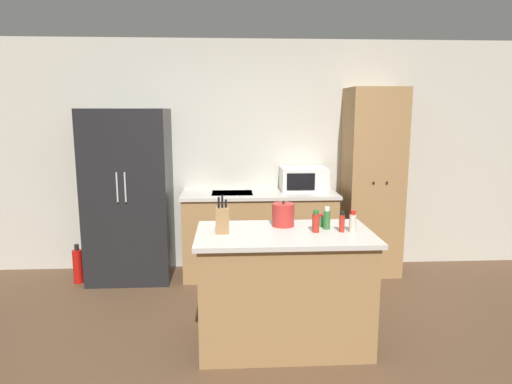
{
  "coord_description": "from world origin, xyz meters",
  "views": [
    {
      "loc": [
        -0.27,
        -2.9,
        1.83
      ],
      "look_at": [
        -0.02,
        1.4,
        1.05
      ],
      "focal_mm": 32.0,
      "sensor_mm": 36.0,
      "label": 1
    }
  ],
  "objects_px": {
    "spice_bottle_amber_oil": "(320,221)",
    "spice_bottle_green_herb": "(353,222)",
    "microwave": "(304,179)",
    "spice_bottle_tall_dark": "(342,222)",
    "refrigerator": "(129,196)",
    "pantry_cabinet": "(372,182)",
    "spice_bottle_pale_salt": "(316,222)",
    "fire_extinguisher": "(78,266)",
    "knife_block": "(222,220)",
    "spice_bottle_short_red": "(327,219)",
    "kettle": "(283,215)"
  },
  "relations": [
    {
      "from": "refrigerator",
      "to": "fire_extinguisher",
      "type": "bearing_deg",
      "value": -166.61
    },
    {
      "from": "pantry_cabinet",
      "to": "spice_bottle_short_red",
      "type": "relative_size",
      "value": 11.65
    },
    {
      "from": "microwave",
      "to": "kettle",
      "type": "height_order",
      "value": "microwave"
    },
    {
      "from": "pantry_cabinet",
      "to": "knife_block",
      "type": "relative_size",
      "value": 7.08
    },
    {
      "from": "spice_bottle_short_red",
      "to": "fire_extinguisher",
      "type": "bearing_deg",
      "value": 150.83
    },
    {
      "from": "knife_block",
      "to": "kettle",
      "type": "distance_m",
      "value": 0.52
    },
    {
      "from": "pantry_cabinet",
      "to": "spice_bottle_pale_salt",
      "type": "bearing_deg",
      "value": -120.3
    },
    {
      "from": "knife_block",
      "to": "spice_bottle_amber_oil",
      "type": "bearing_deg",
      "value": 11.65
    },
    {
      "from": "spice_bottle_amber_oil",
      "to": "fire_extinguisher",
      "type": "bearing_deg",
      "value": 152.05
    },
    {
      "from": "knife_block",
      "to": "spice_bottle_green_herb",
      "type": "distance_m",
      "value": 0.99
    },
    {
      "from": "spice_bottle_amber_oil",
      "to": "spice_bottle_pale_salt",
      "type": "relative_size",
      "value": 0.59
    },
    {
      "from": "microwave",
      "to": "fire_extinguisher",
      "type": "bearing_deg",
      "value": -174.34
    },
    {
      "from": "spice_bottle_short_red",
      "to": "spice_bottle_amber_oil",
      "type": "xyz_separation_m",
      "value": [
        -0.04,
        0.09,
        -0.04
      ]
    },
    {
      "from": "microwave",
      "to": "spice_bottle_pale_salt",
      "type": "bearing_deg",
      "value": -95.97
    },
    {
      "from": "microwave",
      "to": "spice_bottle_tall_dark",
      "type": "height_order",
      "value": "microwave"
    },
    {
      "from": "knife_block",
      "to": "fire_extinguisher",
      "type": "bearing_deg",
      "value": 138.22
    },
    {
      "from": "microwave",
      "to": "fire_extinguisher",
      "type": "relative_size",
      "value": 1.19
    },
    {
      "from": "refrigerator",
      "to": "spice_bottle_green_herb",
      "type": "bearing_deg",
      "value": -37.82
    },
    {
      "from": "spice_bottle_tall_dark",
      "to": "kettle",
      "type": "relative_size",
      "value": 0.78
    },
    {
      "from": "spice_bottle_short_red",
      "to": "fire_extinguisher",
      "type": "height_order",
      "value": "spice_bottle_short_red"
    },
    {
      "from": "knife_block",
      "to": "spice_bottle_tall_dark",
      "type": "height_order",
      "value": "knife_block"
    },
    {
      "from": "pantry_cabinet",
      "to": "spice_bottle_amber_oil",
      "type": "distance_m",
      "value": 1.67
    },
    {
      "from": "spice_bottle_amber_oil",
      "to": "spice_bottle_green_herb",
      "type": "height_order",
      "value": "spice_bottle_green_herb"
    },
    {
      "from": "kettle",
      "to": "fire_extinguisher",
      "type": "bearing_deg",
      "value": 149.4
    },
    {
      "from": "microwave",
      "to": "spice_bottle_amber_oil",
      "type": "height_order",
      "value": "microwave"
    },
    {
      "from": "spice_bottle_amber_oil",
      "to": "spice_bottle_pale_salt",
      "type": "height_order",
      "value": "spice_bottle_pale_salt"
    },
    {
      "from": "spice_bottle_tall_dark",
      "to": "spice_bottle_short_red",
      "type": "relative_size",
      "value": 0.91
    },
    {
      "from": "refrigerator",
      "to": "knife_block",
      "type": "height_order",
      "value": "refrigerator"
    },
    {
      "from": "microwave",
      "to": "kettle",
      "type": "relative_size",
      "value": 2.44
    },
    {
      "from": "fire_extinguisher",
      "to": "refrigerator",
      "type": "bearing_deg",
      "value": 13.39
    },
    {
      "from": "knife_block",
      "to": "spice_bottle_tall_dark",
      "type": "xyz_separation_m",
      "value": [
        0.91,
        -0.02,
        -0.03
      ]
    },
    {
      "from": "knife_block",
      "to": "spice_bottle_short_red",
      "type": "xyz_separation_m",
      "value": [
        0.81,
        0.07,
        -0.02
      ]
    },
    {
      "from": "kettle",
      "to": "fire_extinguisher",
      "type": "relative_size",
      "value": 0.49
    },
    {
      "from": "spice_bottle_tall_dark",
      "to": "spice_bottle_short_red",
      "type": "bearing_deg",
      "value": 136.9
    },
    {
      "from": "kettle",
      "to": "spice_bottle_amber_oil",
      "type": "bearing_deg",
      "value": -5.93
    },
    {
      "from": "spice_bottle_amber_oil",
      "to": "spice_bottle_green_herb",
      "type": "bearing_deg",
      "value": -41.14
    },
    {
      "from": "knife_block",
      "to": "spice_bottle_pale_salt",
      "type": "height_order",
      "value": "knife_block"
    },
    {
      "from": "spice_bottle_tall_dark",
      "to": "spice_bottle_amber_oil",
      "type": "relative_size",
      "value": 1.6
    },
    {
      "from": "spice_bottle_tall_dark",
      "to": "refrigerator",
      "type": "bearing_deg",
      "value": 141.23
    },
    {
      "from": "refrigerator",
      "to": "spice_bottle_tall_dark",
      "type": "height_order",
      "value": "refrigerator"
    },
    {
      "from": "fire_extinguisher",
      "to": "spice_bottle_pale_salt",
      "type": "bearing_deg",
      "value": -31.83
    },
    {
      "from": "knife_block",
      "to": "spice_bottle_pale_salt",
      "type": "xyz_separation_m",
      "value": [
        0.71,
        -0.01,
        -0.02
      ]
    },
    {
      "from": "refrigerator",
      "to": "spice_bottle_tall_dark",
      "type": "distance_m",
      "value": 2.48
    },
    {
      "from": "spice_bottle_tall_dark",
      "to": "microwave",
      "type": "bearing_deg",
      "value": 90.91
    },
    {
      "from": "knife_block",
      "to": "fire_extinguisher",
      "type": "height_order",
      "value": "knife_block"
    },
    {
      "from": "spice_bottle_green_herb",
      "to": "fire_extinguisher",
      "type": "height_order",
      "value": "spice_bottle_green_herb"
    },
    {
      "from": "spice_bottle_short_red",
      "to": "kettle",
      "type": "bearing_deg",
      "value": 160.65
    },
    {
      "from": "spice_bottle_tall_dark",
      "to": "spice_bottle_pale_salt",
      "type": "xyz_separation_m",
      "value": [
        -0.2,
        0.01,
        0.0
      ]
    },
    {
      "from": "spice_bottle_green_herb",
      "to": "kettle",
      "type": "xyz_separation_m",
      "value": [
        -0.51,
        0.22,
        0.01
      ]
    },
    {
      "from": "refrigerator",
      "to": "fire_extinguisher",
      "type": "distance_m",
      "value": 0.92
    }
  ]
}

